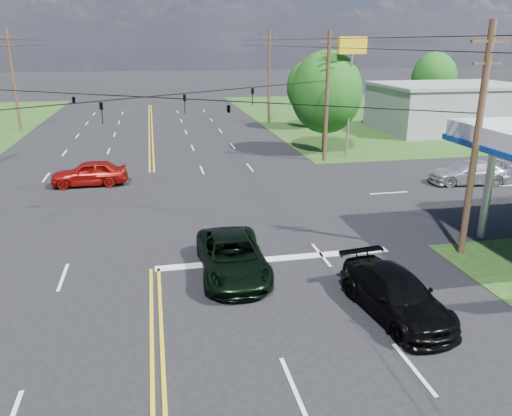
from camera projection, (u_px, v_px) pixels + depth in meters
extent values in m
plane|color=black|center=(153.00, 208.00, 27.45)|extent=(280.00, 280.00, 0.00)
cube|color=#1D3D13|center=(429.00, 113.00, 63.87)|extent=(46.00, 48.00, 0.03)
cube|color=silver|center=(276.00, 259.00, 20.97)|extent=(10.00, 0.50, 0.02)
cube|color=gray|center=(448.00, 109.00, 51.07)|extent=(14.00, 10.00, 4.40)
cylinder|color=#A5A5AA|center=(488.00, 189.00, 22.61)|extent=(0.36, 0.36, 4.65)
cylinder|color=#412E1B|center=(476.00, 145.00, 20.07)|extent=(0.28, 0.28, 9.50)
cube|color=#412E1B|center=(491.00, 41.00, 18.82)|extent=(1.60, 0.12, 0.12)
cube|color=#412E1B|center=(487.00, 63.00, 19.07)|extent=(1.20, 0.10, 0.10)
cylinder|color=#412E1B|center=(327.00, 98.00, 36.79)|extent=(0.28, 0.28, 9.50)
cube|color=#412E1B|center=(329.00, 42.00, 35.54)|extent=(1.60, 0.12, 0.12)
cube|color=#412E1B|center=(329.00, 53.00, 35.80)|extent=(1.20, 0.10, 0.10)
cylinder|color=#412E1B|center=(14.00, 81.00, 49.40)|extent=(0.28, 0.28, 10.00)
cube|color=#412E1B|center=(7.00, 36.00, 48.07)|extent=(1.60, 0.12, 0.12)
cube|color=#412E1B|center=(8.00, 45.00, 48.33)|extent=(1.20, 0.10, 0.10)
cylinder|color=#412E1B|center=(269.00, 78.00, 54.37)|extent=(0.28, 0.28, 10.00)
cube|color=#412E1B|center=(269.00, 37.00, 53.04)|extent=(1.60, 0.12, 0.12)
cube|color=#412E1B|center=(269.00, 45.00, 53.29)|extent=(1.20, 0.10, 0.10)
imported|color=black|center=(102.00, 113.00, 24.00)|extent=(0.17, 0.21, 1.05)
imported|color=black|center=(185.00, 104.00, 27.47)|extent=(0.17, 0.21, 1.05)
imported|color=black|center=(252.00, 97.00, 31.16)|extent=(0.17, 0.21, 1.05)
imported|color=black|center=(74.00, 99.00, 27.41)|extent=(1.24, 0.26, 0.50)
imported|color=black|center=(229.00, 107.00, 23.88)|extent=(1.24, 0.26, 0.50)
cylinder|color=black|center=(403.00, 37.00, 25.26)|extent=(0.04, 100.00, 0.04)
cylinder|color=black|center=(402.00, 50.00, 25.45)|extent=(0.04, 100.00, 0.04)
cylinder|color=#412E1B|center=(325.00, 132.00, 40.75)|extent=(0.36, 0.36, 3.30)
ellipsoid|color=#175015|center=(326.00, 92.00, 39.73)|extent=(5.70, 5.70, 6.60)
cylinder|color=#412E1B|center=(310.00, 115.00, 52.45)|extent=(0.36, 0.36, 2.86)
ellipsoid|color=#175015|center=(311.00, 87.00, 51.57)|extent=(4.94, 4.94, 5.72)
cylinder|color=#412E1B|center=(431.00, 103.00, 61.33)|extent=(0.36, 0.36, 3.08)
ellipsoid|color=#175015|center=(434.00, 78.00, 60.38)|extent=(5.32, 5.32, 6.16)
imported|color=black|center=(232.00, 256.00, 19.40)|extent=(2.59, 5.44, 1.50)
imported|color=black|center=(396.00, 294.00, 16.54)|extent=(2.64, 5.22, 1.45)
imported|color=maroon|center=(89.00, 173.00, 31.57)|extent=(4.68, 1.90, 1.59)
imported|color=silver|center=(469.00, 173.00, 31.96)|extent=(5.21, 2.67, 1.45)
cylinder|color=#A5A5AA|center=(349.00, 99.00, 38.35)|extent=(0.20, 0.20, 9.04)
cube|color=gold|center=(353.00, 45.00, 37.11)|extent=(2.47, 0.84, 1.24)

